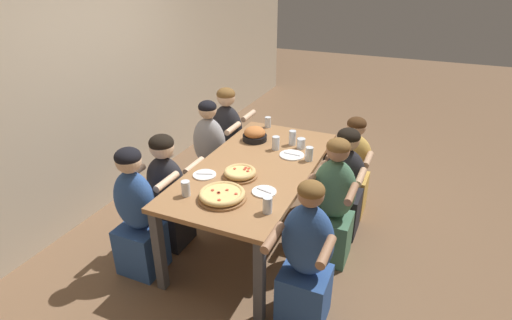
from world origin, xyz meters
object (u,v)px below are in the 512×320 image
at_px(drinking_glass_b, 267,206).
at_px(drinking_glass_g, 276,143).
at_px(pizza_board_main, 222,195).
at_px(drinking_glass_c, 309,155).
at_px(drinking_glass_f, 268,122).
at_px(diner_near_left, 306,262).
at_px(empty_plate_b, 264,192).
at_px(diner_far_midright, 210,158).
at_px(diner_far_right, 228,142).
at_px(diner_near_center, 332,207).
at_px(diner_near_right, 351,171).
at_px(empty_plate_c, 205,175).
at_px(diner_near_midright, 343,186).
at_px(diner_far_left, 138,217).
at_px(empty_plate_a, 292,155).
at_px(pizza_board_second, 240,173).
at_px(drinking_glass_e, 292,139).
at_px(drinking_glass_d, 186,189).
at_px(drinking_glass_a, 301,144).
at_px(skillet_bowl, 255,134).
at_px(diner_far_midleft, 167,195).

relative_size(drinking_glass_b, drinking_glass_g, 0.96).
relative_size(pizza_board_main, drinking_glass_c, 2.87).
relative_size(drinking_glass_b, drinking_glass_f, 1.10).
bearing_deg(diner_near_left, drinking_glass_c, -73.45).
xyz_separation_m(empty_plate_b, diner_far_midright, (0.81, 0.94, -0.25)).
xyz_separation_m(drinking_glass_b, diner_far_right, (1.45, 1.07, -0.28)).
xyz_separation_m(drinking_glass_c, diner_near_center, (-0.27, -0.31, -0.31)).
height_order(empty_plate_b, drinking_glass_c, drinking_glass_c).
bearing_deg(diner_far_midright, diner_far_right, 90.00).
distance_m(drinking_glass_f, drinking_glass_g, 0.58).
bearing_deg(diner_near_right, diner_far_right, -0.37).
relative_size(drinking_glass_b, diner_near_right, 0.12).
relative_size(drinking_glass_g, diner_near_center, 0.11).
xyz_separation_m(empty_plate_c, diner_near_midright, (0.77, -1.02, -0.28)).
relative_size(empty_plate_c, diner_far_left, 0.17).
height_order(drinking_glass_b, diner_near_left, diner_near_left).
relative_size(empty_plate_a, diner_far_right, 0.20).
bearing_deg(drinking_glass_c, diner_far_left, 133.90).
bearing_deg(empty_plate_c, empty_plate_b, -95.52).
xyz_separation_m(drinking_glass_f, diner_near_midright, (-0.46, -0.95, -0.33)).
relative_size(pizza_board_main, diner_near_midright, 0.34).
xyz_separation_m(empty_plate_c, drinking_glass_b, (-0.30, -0.69, 0.05)).
bearing_deg(pizza_board_second, diner_far_right, 32.25).
relative_size(drinking_glass_c, drinking_glass_g, 0.99).
bearing_deg(diner_near_right, pizza_board_main, 63.22).
height_order(pizza_board_main, drinking_glass_e, drinking_glass_e).
distance_m(drinking_glass_d, diner_far_left, 0.53).
xyz_separation_m(empty_plate_b, drinking_glass_f, (1.28, 0.49, 0.05)).
bearing_deg(drinking_glass_e, drinking_glass_c, -137.26).
relative_size(pizza_board_second, drinking_glass_d, 2.37).
relative_size(diner_far_midright, diner_far_right, 0.98).
xyz_separation_m(empty_plate_a, drinking_glass_a, (0.19, -0.03, 0.04)).
distance_m(diner_near_right, diner_near_center, 0.80).
bearing_deg(diner_far_left, drinking_glass_g, 57.45).
distance_m(skillet_bowl, diner_near_left, 1.59).
relative_size(drinking_glass_b, diner_far_midright, 0.11).
height_order(pizza_board_main, diner_near_midright, diner_near_midright).
bearing_deg(diner_far_midright, empty_plate_b, -40.61).
bearing_deg(drinking_glass_a, pizza_board_second, 158.85).
distance_m(drinking_glass_g, diner_far_left, 1.41).
relative_size(diner_far_left, diner_far_midleft, 1.05).
distance_m(drinking_glass_b, drinking_glass_e, 1.21).
xyz_separation_m(skillet_bowl, drinking_glass_a, (-0.00, -0.48, -0.02)).
bearing_deg(pizza_board_main, diner_near_left, -101.14).
bearing_deg(diner_far_midleft, drinking_glass_g, 45.34).
relative_size(drinking_glass_b, diner_near_center, 0.11).
height_order(pizza_board_second, empty_plate_a, pizza_board_second).
height_order(diner_far_left, diner_far_midleft, diner_far_left).
xyz_separation_m(pizza_board_main, diner_far_midright, (1.02, 0.69, -0.28)).
bearing_deg(empty_plate_a, drinking_glass_a, -7.68).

